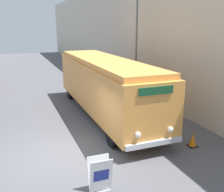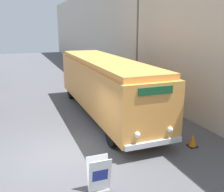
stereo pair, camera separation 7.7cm
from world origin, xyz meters
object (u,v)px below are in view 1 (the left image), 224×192
at_px(streetlamp, 137,34).
at_px(traffic_cone, 193,140).
at_px(vintage_bus, 105,84).
at_px(sign_board, 100,175).

xyz_separation_m(streetlamp, traffic_cone, (-0.85, -6.97, -3.97)).
distance_m(vintage_bus, streetlamp, 4.24).
bearing_deg(traffic_cone, vintage_bus, 111.23).
bearing_deg(traffic_cone, sign_board, -162.06).
height_order(vintage_bus, sign_board, vintage_bus).
bearing_deg(streetlamp, vintage_bus, -145.23).
relative_size(vintage_bus, streetlamp, 1.63).
xyz_separation_m(vintage_bus, sign_board, (-2.46, -6.45, -1.21)).
xyz_separation_m(vintage_bus, traffic_cone, (1.95, -5.02, -1.45)).
relative_size(streetlamp, traffic_cone, 11.91).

